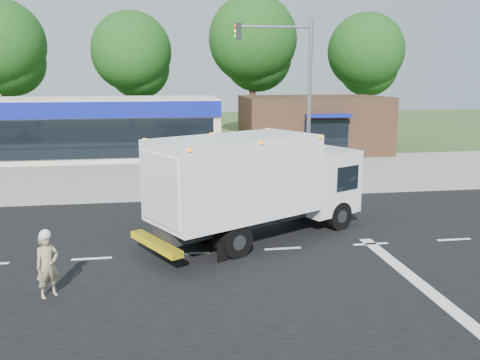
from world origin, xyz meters
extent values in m
plane|color=#385123|center=(0.00, 0.00, 0.00)|extent=(120.00, 120.00, 0.00)
cube|color=black|center=(0.00, 0.00, 0.00)|extent=(60.00, 14.00, 0.02)
cube|color=gray|center=(0.00, 8.20, 0.06)|extent=(60.00, 2.40, 0.12)
cube|color=gray|center=(0.00, 14.00, 0.01)|extent=(60.00, 9.00, 0.02)
cube|color=silver|center=(-6.00, 0.00, 0.02)|extent=(1.20, 0.15, 0.01)
cube|color=silver|center=(-3.00, 0.00, 0.02)|extent=(1.20, 0.15, 0.01)
cube|color=silver|center=(0.00, 0.00, 0.02)|extent=(1.20, 0.15, 0.01)
cube|color=silver|center=(3.00, 0.00, 0.02)|extent=(1.20, 0.15, 0.01)
cube|color=silver|center=(6.00, 0.00, 0.02)|extent=(1.20, 0.15, 0.01)
cube|color=silver|center=(3.00, -3.00, 0.02)|extent=(0.40, 7.00, 0.01)
cube|color=black|center=(-1.45, 0.79, 0.76)|extent=(5.32, 3.56, 0.38)
cube|color=silver|center=(1.96, 2.63, 1.69)|extent=(3.04, 3.10, 2.29)
cube|color=black|center=(2.87, 3.13, 1.91)|extent=(1.13, 1.90, 0.98)
cube|color=white|center=(-1.45, 0.79, 2.29)|extent=(6.04, 4.90, 2.56)
cube|color=silver|center=(-3.87, -0.52, 2.24)|extent=(1.10, 1.95, 2.07)
cube|color=yellow|center=(-4.04, -0.62, 0.60)|extent=(1.58, 2.48, 0.20)
cube|color=orange|center=(-1.45, 0.79, 3.55)|extent=(5.87, 4.84, 0.09)
cylinder|color=black|center=(1.51, 3.57, 0.52)|extent=(1.08, 0.79, 1.05)
cylinder|color=black|center=(2.50, 1.75, 0.52)|extent=(1.08, 0.79, 1.05)
cylinder|color=black|center=(-2.64, 1.38, 0.52)|extent=(1.08, 0.79, 1.05)
cylinder|color=black|center=(-1.60, -0.54, 0.52)|extent=(1.08, 0.79, 1.05)
imported|color=tan|center=(-6.71, -2.58, 0.83)|extent=(0.73, 0.68, 1.67)
sphere|color=white|center=(-6.71, -2.58, 1.64)|extent=(0.28, 0.28, 0.28)
cube|color=beige|center=(-9.00, 20.00, 2.00)|extent=(18.00, 6.00, 4.00)
cube|color=navy|center=(-9.00, 16.95, 3.40)|extent=(18.00, 0.30, 1.00)
cube|color=black|center=(-9.00, 16.95, 1.60)|extent=(17.00, 0.12, 2.40)
cube|color=#382316|center=(7.00, 20.00, 2.00)|extent=(10.00, 6.00, 4.00)
cube|color=navy|center=(7.00, 16.90, 2.90)|extent=(3.00, 1.20, 0.20)
cube|color=black|center=(7.00, 16.95, 1.50)|extent=(3.00, 0.12, 2.20)
cylinder|color=gray|center=(3.00, 7.60, 4.00)|extent=(0.18, 0.18, 8.00)
cylinder|color=gray|center=(1.30, 7.60, 7.60)|extent=(3.40, 0.12, 0.12)
cube|color=black|center=(-0.30, 7.60, 7.40)|extent=(0.25, 0.25, 0.70)
cylinder|color=#332114|center=(-16.00, 28.00, 3.67)|extent=(0.56, 0.56, 7.35)
sphere|color=#124113|center=(-16.00, 28.00, 7.88)|extent=(6.93, 6.93, 6.93)
sphere|color=#124113|center=(-15.50, 28.50, 6.51)|extent=(5.46, 5.46, 5.46)
cylinder|color=#332114|center=(-6.00, 28.00, 3.43)|extent=(0.56, 0.56, 6.86)
sphere|color=#124113|center=(-6.00, 28.00, 7.35)|extent=(6.47, 6.47, 6.47)
sphere|color=#124113|center=(-5.50, 28.50, 6.08)|extent=(5.10, 5.10, 5.10)
cylinder|color=#332114|center=(4.00, 28.00, 3.92)|extent=(0.56, 0.56, 7.84)
sphere|color=#124113|center=(4.00, 28.00, 8.40)|extent=(7.39, 7.39, 7.39)
sphere|color=#124113|center=(4.50, 28.50, 6.94)|extent=(5.82, 5.82, 5.82)
cylinder|color=#332114|center=(14.00, 28.00, 3.50)|extent=(0.56, 0.56, 7.00)
sphere|color=#124113|center=(14.00, 28.00, 7.50)|extent=(6.60, 6.60, 6.60)
sphere|color=#124113|center=(14.50, 28.50, 6.20)|extent=(5.20, 5.20, 5.20)
camera|label=1|loc=(-3.76, -15.23, 5.56)|focal=38.00mm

